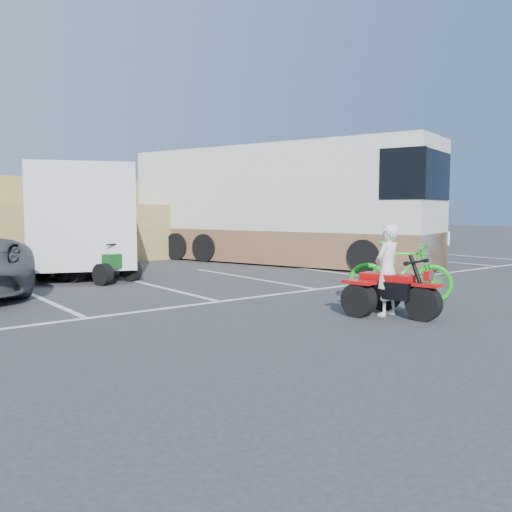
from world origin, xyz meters
TOP-DOWN VIEW (x-y plane):
  - ground at (0.00, 0.00)m, footprint 100.00×100.00m
  - parking_stripes at (0.87, 4.07)m, footprint 28.00×5.16m
  - grass_embankment at (0.00, 15.48)m, footprint 40.00×8.50m
  - red_trike_atv at (1.54, -0.68)m, footprint 1.40×1.72m
  - rider at (1.52, -0.53)m, footprint 0.64×0.47m
  - green_dirt_bike at (2.73, 0.12)m, footprint 1.69×1.93m
  - cargo_trailer at (-0.15, 9.34)m, footprint 4.68×6.89m
  - rv_motorhome at (6.09, 7.84)m, footprint 5.90×11.11m
  - quad_atv_blue at (-2.05, 7.71)m, footprint 1.51×1.85m
  - quad_atv_green at (-0.66, 6.65)m, footprint 1.58×1.83m

SIDE VIEW (x-z plane):
  - ground at x=0.00m, z-range 0.00..0.00m
  - red_trike_atv at x=1.54m, z-range -0.50..0.50m
  - quad_atv_blue at x=-2.05m, z-range -0.54..0.54m
  - quad_atv_green at x=-0.66m, z-range -0.50..0.50m
  - parking_stripes at x=0.87m, z-range 0.00..0.01m
  - green_dirt_bike at x=2.73m, z-range 0.00..1.21m
  - rider at x=1.52m, z-range 0.00..1.60m
  - grass_embankment at x=0.00m, z-range -0.13..2.97m
  - cargo_trailer at x=-0.15m, z-range 0.12..3.11m
  - rv_motorhome at x=6.09m, z-range -0.25..3.63m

